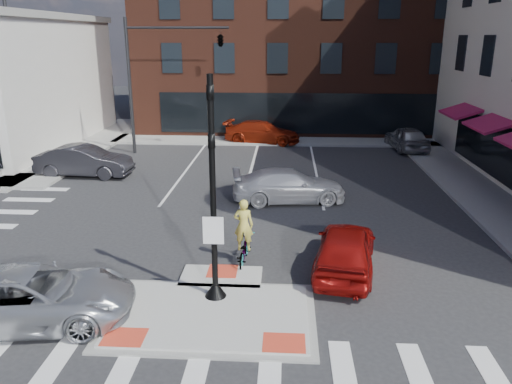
# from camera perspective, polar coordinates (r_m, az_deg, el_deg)

# --- Properties ---
(ground) EXTENTS (120.00, 120.00, 0.00)m
(ground) POSITION_cam_1_polar(r_m,az_deg,el_deg) (13.81, -4.85, -12.96)
(ground) COLOR #28282B
(ground) RESTS_ON ground
(refuge_island) EXTENTS (5.40, 4.65, 0.13)m
(refuge_island) POSITION_cam_1_polar(r_m,az_deg,el_deg) (13.56, -5.01, -13.33)
(refuge_island) COLOR gray
(refuge_island) RESTS_ON ground
(sidewalk_e) EXTENTS (3.00, 24.00, 0.15)m
(sidewalk_e) POSITION_cam_1_polar(r_m,az_deg,el_deg) (24.53, 24.70, -0.53)
(sidewalk_e) COLOR gray
(sidewalk_e) RESTS_ON ground
(sidewalk_n) EXTENTS (26.00, 3.00, 0.15)m
(sidewalk_n) POSITION_cam_1_polar(r_m,az_deg,el_deg) (34.49, 5.33, 5.84)
(sidewalk_n) COLOR gray
(sidewalk_n) RESTS_ON ground
(building_n) EXTENTS (24.40, 18.40, 15.50)m
(building_n) POSITION_cam_1_polar(r_m,az_deg,el_deg) (43.78, 5.24, 18.48)
(building_n) COLOR #4A2217
(building_n) RESTS_ON ground
(building_far_left) EXTENTS (10.00, 12.00, 10.00)m
(building_far_left) POSITION_cam_1_polar(r_m,az_deg,el_deg) (64.07, -1.84, 15.69)
(building_far_left) COLOR slate
(building_far_left) RESTS_ON ground
(building_far_right) EXTENTS (12.00, 12.00, 12.00)m
(building_far_right) POSITION_cam_1_polar(r_m,az_deg,el_deg) (66.16, 10.08, 16.36)
(building_far_right) COLOR brown
(building_far_right) RESTS_ON ground
(signal_pole) EXTENTS (0.60, 0.60, 5.98)m
(signal_pole) POSITION_cam_1_polar(r_m,az_deg,el_deg) (13.15, -4.87, -3.19)
(signal_pole) COLOR black
(signal_pole) RESTS_ON refuge_island
(mast_arm_signal) EXTENTS (6.10, 2.24, 8.00)m
(mast_arm_signal) POSITION_cam_1_polar(r_m,az_deg,el_deg) (30.25, -6.94, 15.89)
(mast_arm_signal) COLOR black
(mast_arm_signal) RESTS_ON ground
(silver_suv) EXTENTS (5.50, 3.20, 1.44)m
(silver_suv) POSITION_cam_1_polar(r_m,az_deg,el_deg) (13.98, -24.47, -10.83)
(silver_suv) COLOR silver
(silver_suv) RESTS_ON ground
(red_sedan) EXTENTS (2.47, 4.58, 1.48)m
(red_sedan) POSITION_cam_1_polar(r_m,az_deg,el_deg) (15.62, 10.17, -6.37)
(red_sedan) COLOR maroon
(red_sedan) RESTS_ON ground
(white_pickup) EXTENTS (5.14, 2.67, 1.42)m
(white_pickup) POSITION_cam_1_polar(r_m,az_deg,el_deg) (21.83, 3.77, 0.74)
(white_pickup) COLOR silver
(white_pickup) RESTS_ON ground
(bg_car_dark) EXTENTS (4.92, 1.93, 1.60)m
(bg_car_dark) POSITION_cam_1_polar(r_m,az_deg,el_deg) (27.20, -19.04, 3.37)
(bg_car_dark) COLOR #27262B
(bg_car_dark) RESTS_ON ground
(bg_car_silver) EXTENTS (2.28, 4.65, 1.53)m
(bg_car_silver) POSITION_cam_1_polar(r_m,az_deg,el_deg) (33.14, 16.84, 5.91)
(bg_car_silver) COLOR #A6A8AD
(bg_car_silver) RESTS_ON ground
(bg_car_red) EXTENTS (5.36, 2.94, 1.47)m
(bg_car_red) POSITION_cam_1_polar(r_m,az_deg,el_deg) (33.89, 0.71, 6.85)
(bg_car_red) COLOR maroon
(bg_car_red) RESTS_ON ground
(cyclist) EXTENTS (0.68, 1.71, 2.14)m
(cyclist) POSITION_cam_1_polar(r_m,az_deg,el_deg) (15.91, -1.41, -5.71)
(cyclist) COLOR #3F3F44
(cyclist) RESTS_ON ground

